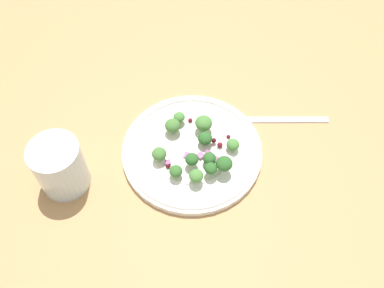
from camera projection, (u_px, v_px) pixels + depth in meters
ground_plane at (209, 155)px, 72.25cm from camera, size 180.00×180.00×2.00cm
plate at (192, 150)px, 70.57cm from camera, size 23.52×23.52×1.70cm
dressing_pool at (192, 149)px, 70.20cm from camera, size 13.64×13.64×0.20cm
broccoli_floret_0 at (191, 159)px, 66.72cm from camera, size 2.19×2.19×2.22cm
broccoli_floret_1 at (211, 169)px, 65.78cm from camera, size 2.07×2.07×2.10cm
broccoli_floret_2 at (233, 145)px, 69.14cm from camera, size 2.15×2.15×2.18cm
broccoli_floret_3 at (196, 176)px, 65.18cm from camera, size 2.26×2.26×2.29cm
broccoli_floret_4 at (176, 171)px, 65.97cm from camera, size 2.10×2.10×2.13cm
broccoli_floret_5 at (173, 126)px, 70.60cm from camera, size 2.63×2.63×2.67cm
broccoli_floret_6 at (206, 137)px, 69.52cm from camera, size 2.40×2.40×2.43cm
broccoli_floret_7 at (159, 154)px, 67.55cm from camera, size 2.37×2.37×2.40cm
broccoli_floret_8 at (179, 117)px, 72.00cm from camera, size 1.98×1.98×2.00cm
broccoli_floret_9 at (209, 159)px, 67.31cm from camera, size 2.15×2.15×2.18cm
broccoli_floret_10 at (224, 164)px, 65.85cm from camera, size 2.65×2.65×2.68cm
broccoli_floret_11 at (204, 123)px, 70.65cm from camera, size 2.91×2.91×2.95cm
cranberry_0 at (168, 166)px, 67.72cm from camera, size 0.71×0.71×0.71cm
cranberry_1 at (220, 145)px, 69.89cm from camera, size 0.91×0.91×0.91cm
cranberry_2 at (190, 120)px, 73.02cm from camera, size 0.76×0.76×0.76cm
cranberry_3 at (215, 141)px, 69.97cm from camera, size 0.83×0.83×0.83cm
cranberry_4 at (228, 137)px, 71.22cm from camera, size 0.71×0.71×0.71cm
onion_bit_0 at (187, 155)px, 69.23cm from camera, size 1.42×1.24×0.35cm
onion_bit_1 at (214, 159)px, 68.68cm from camera, size 1.21×1.11×0.44cm
onion_bit_2 at (203, 157)px, 68.77cm from camera, size 1.25×1.30×0.52cm
onion_bit_3 at (168, 162)px, 68.00cm from camera, size 1.20×1.20×0.45cm
onion_bit_4 at (208, 154)px, 69.16cm from camera, size 1.22×1.15×0.48cm
fork at (270, 119)px, 74.97cm from camera, size 13.34×15.40×0.50cm
water_glass at (60, 166)px, 64.50cm from camera, size 7.86×7.86×9.08cm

